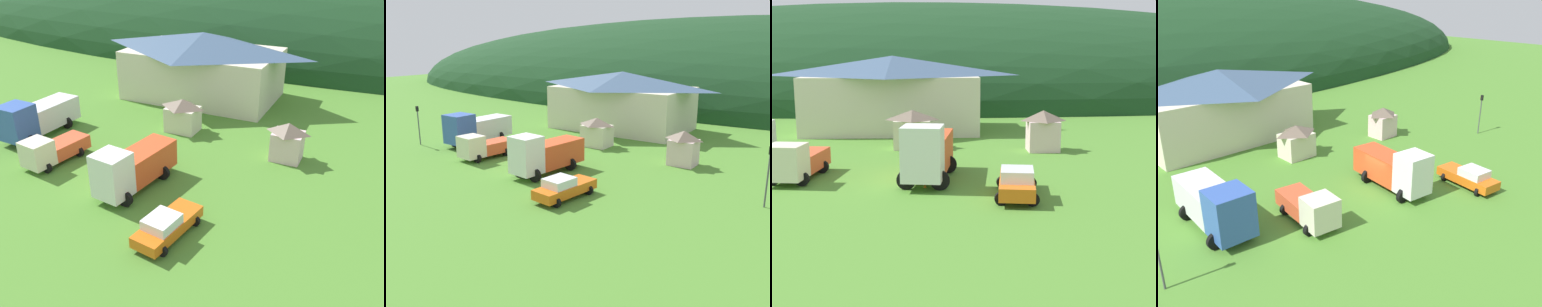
% 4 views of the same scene
% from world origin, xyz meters
% --- Properties ---
extents(ground_plane, '(200.00, 200.00, 0.00)m').
position_xyz_m(ground_plane, '(0.00, 0.00, 0.00)').
color(ground_plane, '#4C842D').
extents(forested_hill_backdrop, '(171.57, 60.00, 30.89)m').
position_xyz_m(forested_hill_backdrop, '(0.00, 58.20, 0.00)').
color(forested_hill_backdrop, '#193D1E').
rests_on(forested_hill_backdrop, ground).
extents(depot_building, '(17.51, 10.84, 7.21)m').
position_xyz_m(depot_building, '(-2.87, 19.41, 3.72)').
color(depot_building, beige).
rests_on(depot_building, ground).
extents(play_shed_cream, '(3.11, 2.43, 3.08)m').
position_xyz_m(play_shed_cream, '(-0.54, 9.59, 1.59)').
color(play_shed_cream, beige).
rests_on(play_shed_cream, ground).
extents(play_shed_pink, '(2.56, 2.22, 3.16)m').
position_xyz_m(play_shed_pink, '(9.63, 7.98, 1.63)').
color(play_shed_pink, beige).
rests_on(play_shed_pink, ground).
extents(box_truck_blue, '(3.47, 7.69, 3.56)m').
position_xyz_m(box_truck_blue, '(-11.89, 3.00, 1.81)').
color(box_truck_blue, '#3356AD').
rests_on(box_truck_blue, ground).
extents(light_truck_cream, '(2.97, 5.69, 2.40)m').
position_xyz_m(light_truck_cream, '(-6.99, -0.67, 1.18)').
color(light_truck_cream, beige).
rests_on(light_truck_cream, ground).
extents(heavy_rig_white, '(3.51, 7.17, 3.61)m').
position_xyz_m(heavy_rig_white, '(0.94, -1.18, 1.78)').
color(heavy_rig_white, white).
rests_on(heavy_rig_white, ground).
extents(service_pickup_orange, '(2.71, 5.15, 1.66)m').
position_xyz_m(service_pickup_orange, '(5.70, -4.97, 0.83)').
color(service_pickup_orange, orange).
rests_on(service_pickup_orange, ground).
extents(traffic_cone_near_pickup, '(0.36, 0.36, 0.57)m').
position_xyz_m(traffic_cone_near_pickup, '(0.78, -2.78, 0.00)').
color(traffic_cone_near_pickup, orange).
rests_on(traffic_cone_near_pickup, ground).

